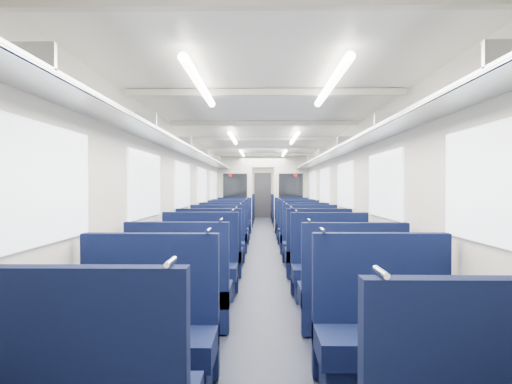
{
  "coord_description": "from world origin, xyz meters",
  "views": [
    {
      "loc": [
        -0.03,
        -10.08,
        1.41
      ],
      "look_at": [
        -0.19,
        1.41,
        1.24
      ],
      "focal_mm": 29.67,
      "sensor_mm": 36.0,
      "label": 1
    }
  ],
  "objects": [
    {
      "name": "floor",
      "position": [
        0.0,
        0.0,
        0.0
      ],
      "size": [
        2.8,
        18.0,
        0.01
      ],
      "primitive_type": "cube",
      "color": "black",
      "rests_on": "ground"
    },
    {
      "name": "ceiling",
      "position": [
        0.0,
        0.0,
        2.35
      ],
      "size": [
        2.8,
        18.0,
        0.01
      ],
      "primitive_type": "cube",
      "color": "silver",
      "rests_on": "wall_left"
    },
    {
      "name": "wall_left",
      "position": [
        -1.4,
        0.0,
        1.18
      ],
      "size": [
        0.02,
        18.0,
        2.35
      ],
      "primitive_type": "cube",
      "color": "#BDB8A8",
      "rests_on": "floor"
    },
    {
      "name": "dado_left",
      "position": [
        -1.39,
        0.0,
        0.35
      ],
      "size": [
        0.03,
        17.9,
        0.7
      ],
      "primitive_type": "cube",
      "color": "black",
      "rests_on": "floor"
    },
    {
      "name": "wall_right",
      "position": [
        1.4,
        0.0,
        1.18
      ],
      "size": [
        0.02,
        18.0,
        2.35
      ],
      "primitive_type": "cube",
      "color": "#BDB8A8",
      "rests_on": "floor"
    },
    {
      "name": "dado_right",
      "position": [
        1.39,
        0.0,
        0.35
      ],
      "size": [
        0.03,
        17.9,
        0.7
      ],
      "primitive_type": "cube",
      "color": "black",
      "rests_on": "floor"
    },
    {
      "name": "wall_far",
      "position": [
        0.0,
        9.0,
        1.18
      ],
      "size": [
        2.8,
        0.02,
        2.35
      ],
      "primitive_type": "cube",
      "color": "#BDB8A8",
      "rests_on": "floor"
    },
    {
      "name": "luggage_rack_left",
      "position": [
        -1.21,
        0.0,
        1.97
      ],
      "size": [
        0.36,
        17.4,
        0.18
      ],
      "color": "#B2B5BA",
      "rests_on": "wall_left"
    },
    {
      "name": "luggage_rack_right",
      "position": [
        1.21,
        0.0,
        1.97
      ],
      "size": [
        0.36,
        17.4,
        0.18
      ],
      "color": "#B2B5BA",
      "rests_on": "wall_right"
    },
    {
      "name": "windows",
      "position": [
        0.0,
        -0.46,
        1.42
      ],
      "size": [
        2.78,
        15.6,
        0.75
      ],
      "color": "white",
      "rests_on": "wall_left"
    },
    {
      "name": "ceiling_fittings",
      "position": [
        0.0,
        -0.26,
        2.29
      ],
      "size": [
        2.7,
        16.06,
        0.11
      ],
      "color": "beige",
      "rests_on": "ceiling"
    },
    {
      "name": "end_door",
      "position": [
        0.0,
        8.94,
        1.0
      ],
      "size": [
        0.75,
        0.06,
        2.0
      ],
      "primitive_type": "cube",
      "color": "black",
      "rests_on": "floor"
    },
    {
      "name": "bulkhead",
      "position": [
        -0.0,
        3.24,
        1.23
      ],
      "size": [
        2.8,
        0.1,
        2.35
      ],
      "color": "beige",
      "rests_on": "floor"
    },
    {
      "name": "seat_2",
      "position": [
        -0.83,
        -7.2,
        0.34
      ],
      "size": [
        0.98,
        0.54,
        1.1
      ],
      "color": "#0A1234",
      "rests_on": "floor"
    },
    {
      "name": "seat_3",
      "position": [
        0.83,
        -7.16,
        0.34
      ],
      "size": [
        0.98,
        0.54,
        1.1
      ],
      "color": "#0A1234",
      "rests_on": "floor"
    },
    {
      "name": "seat_4",
      "position": [
        -0.83,
        -5.99,
        0.34
      ],
      "size": [
        0.98,
        0.54,
        1.1
      ],
      "color": "#0A1234",
      "rests_on": "floor"
    },
    {
      "name": "seat_5",
      "position": [
        0.83,
        -6.03,
        0.34
      ],
      "size": [
        0.98,
        0.54,
        1.1
      ],
      "color": "#0A1234",
      "rests_on": "floor"
    },
    {
      "name": "seat_6",
      "position": [
        -0.83,
        -4.74,
        0.34
      ],
      "size": [
        0.98,
        0.54,
        1.1
      ],
      "color": "#0A1234",
      "rests_on": "floor"
    },
    {
      "name": "seat_7",
      "position": [
        0.83,
        -4.82,
        0.34
      ],
      "size": [
        0.98,
        0.54,
        1.1
      ],
      "color": "#0A1234",
      "rests_on": "floor"
    },
    {
      "name": "seat_8",
      "position": [
        -0.83,
        -3.61,
        0.34
      ],
      "size": [
        0.98,
        0.54,
        1.1
      ],
      "color": "#0A1234",
      "rests_on": "floor"
    },
    {
      "name": "seat_9",
      "position": [
        0.83,
        -3.58,
        0.34
      ],
      "size": [
        0.98,
        0.54,
        1.1
      ],
      "color": "#0A1234",
      "rests_on": "floor"
    },
    {
      "name": "seat_10",
      "position": [
        -0.83,
        -2.62,
        0.34
      ],
      "size": [
        0.98,
        0.54,
        1.1
      ],
      "color": "#0A1234",
      "rests_on": "floor"
    },
    {
      "name": "seat_11",
      "position": [
        0.83,
        -2.6,
        0.34
      ],
      "size": [
        0.98,
        0.54,
        1.1
      ],
      "color": "#0A1234",
      "rests_on": "floor"
    },
    {
      "name": "seat_12",
      "position": [
        -0.83,
        -1.27,
        0.34
      ],
      "size": [
        0.98,
        0.54,
        1.1
      ],
      "color": "#0A1234",
      "rests_on": "floor"
    },
    {
      "name": "seat_13",
      "position": [
        0.83,
        -1.39,
        0.34
      ],
      "size": [
        0.98,
        0.54,
        1.1
      ],
      "color": "#0A1234",
      "rests_on": "floor"
    },
    {
      "name": "seat_14",
      "position": [
        -0.83,
        -0.21,
        0.34
      ],
      "size": [
        0.98,
        0.54,
        1.1
      ],
      "color": "#0A1234",
      "rests_on": "floor"
    },
    {
      "name": "seat_15",
      "position": [
        0.83,
        -0.21,
        0.34
      ],
      "size": [
        0.98,
        0.54,
        1.1
      ],
      "color": "#0A1234",
      "rests_on": "floor"
    },
    {
      "name": "seat_16",
      "position": [
        -0.83,
        0.82,
        0.34
      ],
      "size": [
        0.98,
        0.54,
        1.1
      ],
      "color": "#0A1234",
      "rests_on": "floor"
    },
    {
      "name": "seat_17",
      "position": [
        0.83,
        0.86,
        0.34
      ],
      "size": [
        0.98,
        0.54,
        1.1
      ],
      "color": "#0A1234",
      "rests_on": "floor"
    },
    {
      "name": "seat_18",
      "position": [
        -0.83,
        2.08,
        0.34
      ],
      "size": [
        0.98,
        0.54,
        1.1
      ],
      "color": "#0A1234",
      "rests_on": "floor"
    },
    {
      "name": "seat_19",
      "position": [
        0.83,
        2.08,
        0.34
      ],
      "size": [
        0.98,
        0.54,
        1.1
      ],
      "color": "#0A1234",
      "rests_on": "floor"
    },
    {
      "name": "seat_20",
      "position": [
        -0.83,
        4.24,
        0.34
      ],
      "size": [
        0.98,
        0.54,
        1.1
      ],
      "color": "#0A1234",
      "rests_on": "floor"
    },
    {
      "name": "seat_21",
      "position": [
        0.83,
        4.24,
        0.34
      ],
      "size": [
        0.98,
        0.54,
        1.1
      ],
      "color": "#0A1234",
      "rests_on": "floor"
    },
    {
      "name": "seat_22",
      "position": [
        -0.83,
        5.16,
        0.34
      ],
      "size": [
        0.98,
        0.54,
        1.1
      ],
      "color": "#0A1234",
      "rests_on": "floor"
    },
    {
      "name": "seat_23",
      "position": [
        0.83,
        5.35,
        0.34
      ],
      "size": [
        0.98,
        0.54,
        1.1
      ],
      "color": "#0A1234",
      "rests_on": "floor"
    },
    {
      "name": "seat_24",
      "position": [
        -0.83,
        6.5,
        0.34
      ],
      "size": [
        0.98,
        0.54,
        1.1
      ],
      "color": "#0A1234",
      "rests_on": "floor"
    },
    {
      "name": "seat_25",
      "position": [
        0.83,
        6.36,
        0.34
      ],
      "size": [
        0.98,
        0.54,
        1.1
      ],
      "color": "#0A1234",
      "rests_on": "floor"
    },
    {
      "name": "seat_26",
      "position": [
        -0.83,
        7.5,
        0.34
      ],
      "size": [
        0.98,
        0.54,
        1.1
      ],
      "color": "#0A1234",
      "rests_on": "floor"
    },
    {
      "name": "seat_27",
      "position": [
        0.83,
        7.54,
        0.34
      ],
      "size": [
        0.98,
        0.54,
        1.1
      ],
      "color": "#0A1234",
      "rests_on": "floor"
    }
  ]
}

